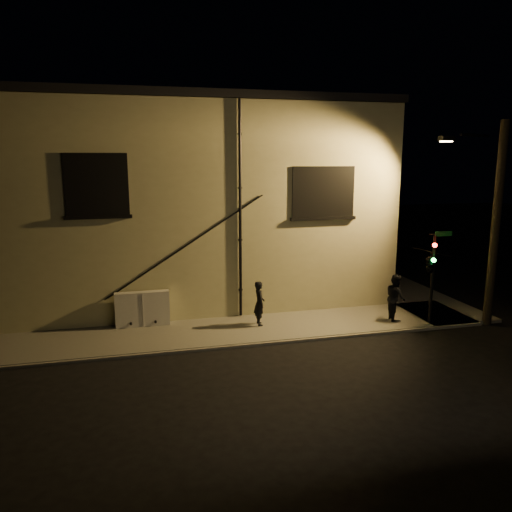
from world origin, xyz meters
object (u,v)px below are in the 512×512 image
object	(u,v)px
utility_cabinet	(143,309)
pedestrian_a	(259,303)
streetlamp_pole	(493,220)
pedestrian_b	(395,297)
traffic_signal	(430,263)

from	to	relation	value
utility_cabinet	pedestrian_a	bearing A→B (deg)	-12.70
utility_cabinet	streetlamp_pole	bearing A→B (deg)	-11.62
pedestrian_b	utility_cabinet	bearing A→B (deg)	89.58
pedestrian_a	pedestrian_b	world-z (taller)	pedestrian_b
utility_cabinet	pedestrian_b	size ratio (longest dim) A/B	1.11
utility_cabinet	pedestrian_b	distance (m)	9.70
pedestrian_b	streetlamp_pole	xyz separation A→B (m)	(3.29, -1.01, 3.02)
utility_cabinet	pedestrian_a	size ratio (longest dim) A/B	1.18
pedestrian_a	pedestrian_b	bearing A→B (deg)	-96.66
pedestrian_a	streetlamp_pole	xyz separation A→B (m)	(8.58, -1.68, 3.08)
traffic_signal	streetlamp_pole	size ratio (longest dim) A/B	0.46
pedestrian_b	streetlamp_pole	bearing A→B (deg)	-97.76
pedestrian_a	pedestrian_b	size ratio (longest dim) A/B	0.94
traffic_signal	streetlamp_pole	distance (m)	2.84
streetlamp_pole	utility_cabinet	bearing A→B (deg)	168.38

